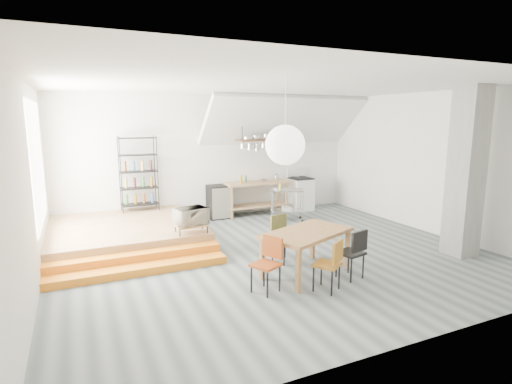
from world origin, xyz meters
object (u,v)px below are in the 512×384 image
rolling_cart (287,201)px  mini_fridge (218,202)px  stove (300,193)px  dining_table (307,236)px

rolling_cart → mini_fridge: (-1.51, 1.02, -0.09)m
stove → dining_table: size_ratio=0.66×
mini_fridge → rolling_cart: bearing=-34.1°
dining_table → stove: bearing=38.5°
stove → mini_fridge: bearing=179.0°
stove → dining_table: bearing=-119.6°
stove → mini_fridge: (-2.50, 0.04, -0.04)m
dining_table → mini_fridge: 4.33m
dining_table → mini_fridge: mini_fridge is taller
stove → dining_table: stove is taller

